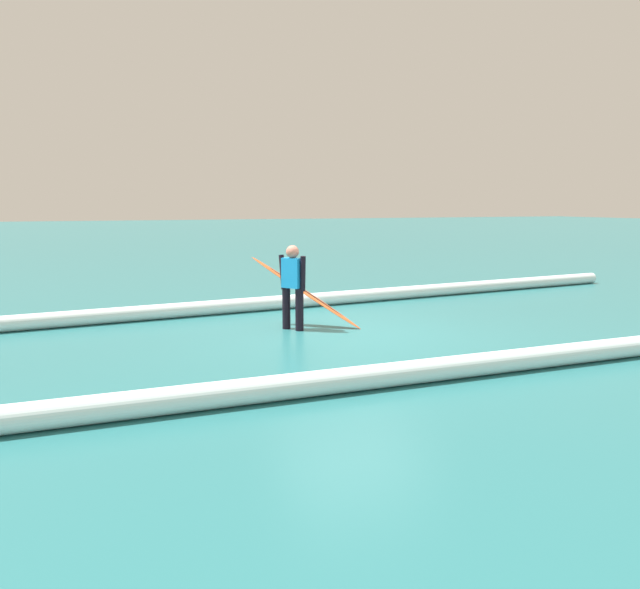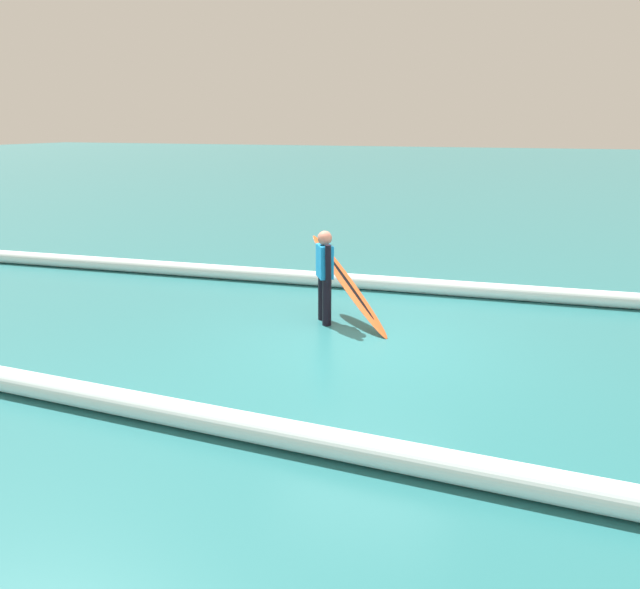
# 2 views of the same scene
# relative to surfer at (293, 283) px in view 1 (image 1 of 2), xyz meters

# --- Properties ---
(ground_plane) EXTENTS (148.56, 148.56, 0.00)m
(ground_plane) POSITION_rel_surfer_xyz_m (-0.86, 0.64, -0.81)
(ground_plane) COLOR #24676A
(surfer) EXTENTS (0.35, 0.53, 1.44)m
(surfer) POSITION_rel_surfer_xyz_m (0.00, 0.00, 0.00)
(surfer) COLOR black
(surfer) RESTS_ON ground_plane
(surfboard) EXTENTS (1.74, 1.41, 1.24)m
(surfboard) POSITION_rel_surfer_xyz_m (-0.31, -0.20, -0.21)
(surfboard) COLOR #E55926
(surfboard) RESTS_ON ground_plane
(wave_crest_foreground) EXTENTS (18.05, 1.72, 0.28)m
(wave_crest_foreground) POSITION_rel_surfer_xyz_m (-0.61, -2.06, -0.67)
(wave_crest_foreground) COLOR white
(wave_crest_foreground) RESTS_ON ground_plane
(wave_crest_midground) EXTENTS (19.91, 0.43, 0.29)m
(wave_crest_midground) POSITION_rel_surfer_xyz_m (-2.72, 3.56, -0.67)
(wave_crest_midground) COLOR white
(wave_crest_midground) RESTS_ON ground_plane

